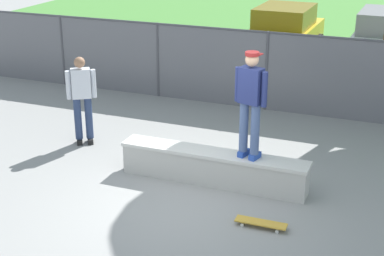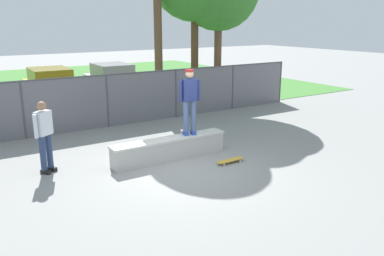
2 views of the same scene
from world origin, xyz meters
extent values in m
plane|color=gray|center=(0.00, 0.00, 0.00)|extent=(80.00, 80.00, 0.00)
cube|color=#478438|center=(0.00, 15.44, 0.01)|extent=(28.91, 20.00, 0.02)
cube|color=#B7B5AD|center=(0.17, 0.95, 0.27)|extent=(3.34, 0.44, 0.53)
cube|color=silver|center=(0.17, 0.95, 0.56)|extent=(3.38, 0.49, 0.06)
cube|color=#2647A5|center=(0.71, 0.99, 0.64)|extent=(0.17, 0.28, 0.10)
cube|color=#2647A5|center=(0.93, 0.94, 0.64)|extent=(0.17, 0.28, 0.10)
cylinder|color=#475B89|center=(0.71, 0.96, 1.13)|extent=(0.15, 0.15, 0.88)
cylinder|color=#475B89|center=(0.92, 0.91, 1.13)|extent=(0.15, 0.15, 0.88)
cube|color=navy|center=(0.81, 0.94, 1.87)|extent=(0.42, 0.31, 0.60)
cylinder|color=navy|center=(0.57, 1.00, 1.85)|extent=(0.10, 0.10, 0.58)
cylinder|color=navy|center=(1.05, 0.87, 1.85)|extent=(0.10, 0.10, 0.58)
sphere|color=tan|center=(0.81, 0.94, 2.30)|extent=(0.22, 0.22, 0.22)
cylinder|color=maroon|center=(0.81, 0.94, 2.40)|extent=(0.23, 0.23, 0.06)
cube|color=maroon|center=(0.84, 1.06, 2.38)|extent=(0.22, 0.17, 0.02)
cube|color=gold|center=(1.37, -0.22, 0.08)|extent=(0.80, 0.21, 0.02)
cube|color=#B2B2B7|center=(1.65, -0.22, 0.06)|extent=(0.06, 0.14, 0.02)
cube|color=#B2B2B7|center=(1.10, -0.23, 0.06)|extent=(0.06, 0.14, 0.02)
cylinder|color=silver|center=(1.65, -0.30, 0.03)|extent=(0.05, 0.03, 0.05)
cylinder|color=silver|center=(1.65, -0.13, 0.03)|extent=(0.05, 0.03, 0.05)
cylinder|color=silver|center=(1.10, -0.31, 0.03)|extent=(0.05, 0.03, 0.05)
cylinder|color=silver|center=(1.10, -0.14, 0.03)|extent=(0.05, 0.03, 0.05)
cylinder|color=#4C4C51|center=(-5.64, 5.14, 0.95)|extent=(0.07, 0.07, 1.90)
cylinder|color=#4C4C51|center=(-2.82, 5.14, 0.95)|extent=(0.07, 0.07, 1.90)
cylinder|color=#4C4C51|center=(0.00, 5.14, 0.95)|extent=(0.07, 0.07, 1.90)
cylinder|color=#4C4C51|center=(0.00, 5.14, 1.87)|extent=(16.91, 0.05, 0.05)
cube|color=slate|center=(0.00, 5.14, 0.95)|extent=(16.91, 0.01, 1.90)
cube|color=gold|center=(-0.77, 10.06, 0.67)|extent=(1.89, 4.24, 0.70)
cube|color=#776413|center=(-0.77, 10.21, 1.34)|extent=(1.65, 2.13, 0.64)
cylinder|color=black|center=(0.10, 8.73, 0.32)|extent=(0.23, 0.64, 0.64)
cylinder|color=black|center=(-1.70, 8.77, 0.32)|extent=(0.23, 0.64, 0.64)
cylinder|color=black|center=(0.16, 11.34, 0.32)|extent=(0.23, 0.64, 0.64)
cylinder|color=black|center=(-1.64, 11.38, 0.32)|extent=(0.23, 0.64, 0.64)
cylinder|color=black|center=(1.37, 9.10, 0.32)|extent=(0.23, 0.64, 0.64)
cylinder|color=black|center=(1.42, 11.71, 0.32)|extent=(0.23, 0.64, 0.64)
cube|color=black|center=(-2.82, 1.76, 0.05)|extent=(0.24, 0.28, 0.10)
cube|color=black|center=(-3.00, 1.64, 0.05)|extent=(0.24, 0.28, 0.10)
cylinder|color=navy|center=(-2.83, 1.78, 0.54)|extent=(0.15, 0.15, 0.88)
cylinder|color=navy|center=(-3.02, 1.66, 0.54)|extent=(0.15, 0.15, 0.88)
cube|color=silver|center=(-2.92, 1.72, 1.28)|extent=(0.44, 0.39, 0.60)
cylinder|color=silver|center=(-2.72, 1.86, 1.26)|extent=(0.10, 0.10, 0.58)
cylinder|color=silver|center=(-3.13, 1.58, 1.26)|extent=(0.10, 0.10, 0.58)
sphere|color=#9E7051|center=(-2.92, 1.72, 1.71)|extent=(0.22, 0.22, 0.22)
camera|label=1|loc=(3.26, -7.84, 4.63)|focal=54.49mm
camera|label=2|loc=(-4.85, -8.10, 3.69)|focal=36.90mm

